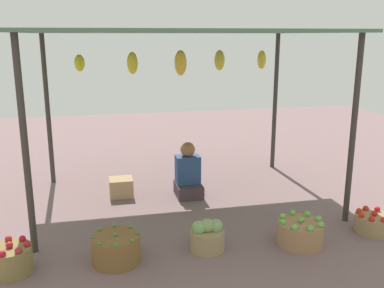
% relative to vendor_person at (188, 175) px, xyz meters
% --- Properties ---
extents(ground_plane, '(14.00, 14.00, 0.00)m').
position_rel_vendor_person_xyz_m(ground_plane, '(-0.11, -0.13, -0.30)').
color(ground_plane, '#7D6162').
extents(market_stall_structure, '(3.96, 2.61, 2.30)m').
position_rel_vendor_person_xyz_m(market_stall_structure, '(-0.11, -0.12, 1.86)').
color(market_stall_structure, '#38332D').
rests_on(market_stall_structure, ground).
extents(vendor_person, '(0.36, 0.44, 0.78)m').
position_rel_vendor_person_xyz_m(vendor_person, '(0.00, 0.00, 0.00)').
color(vendor_person, '#433439').
rests_on(vendor_person, ground).
extents(basket_red_apples, '(0.40, 0.40, 0.33)m').
position_rel_vendor_person_xyz_m(basket_red_apples, '(-2.10, -1.69, -0.16)').
color(basket_red_apples, olive).
rests_on(basket_red_apples, ground).
extents(basket_green_chilies, '(0.49, 0.49, 0.32)m').
position_rel_vendor_person_xyz_m(basket_green_chilies, '(-1.11, -1.69, -0.16)').
color(basket_green_chilies, brown).
rests_on(basket_green_chilies, ground).
extents(basket_cabbages, '(0.37, 0.37, 0.35)m').
position_rel_vendor_person_xyz_m(basket_cabbages, '(-0.14, -1.64, -0.15)').
color(basket_cabbages, '#A0875C').
rests_on(basket_cabbages, ground).
extents(basket_green_apples, '(0.50, 0.50, 0.32)m').
position_rel_vendor_person_xyz_m(basket_green_apples, '(0.89, -1.74, -0.16)').
color(basket_green_apples, '#A37750').
rests_on(basket_green_apples, ground).
extents(basket_red_tomatoes, '(0.43, 0.43, 0.26)m').
position_rel_vendor_person_xyz_m(basket_red_tomatoes, '(1.86, -1.64, -0.19)').
color(basket_red_tomatoes, '#9B7E55').
rests_on(basket_red_tomatoes, ground).
extents(wooden_crate_near_vendor, '(0.33, 0.30, 0.26)m').
position_rel_vendor_person_xyz_m(wooden_crate_near_vendor, '(-0.94, 0.18, -0.17)').
color(wooden_crate_near_vendor, tan).
rests_on(wooden_crate_near_vendor, ground).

